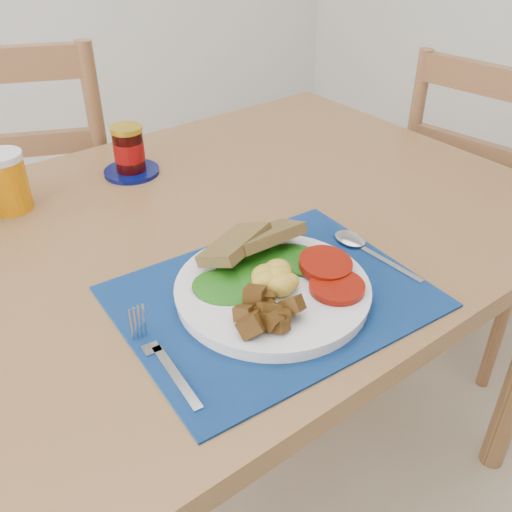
{
  "coord_description": "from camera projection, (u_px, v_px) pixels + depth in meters",
  "views": [
    {
      "loc": [
        -0.42,
        -0.56,
        1.28
      ],
      "look_at": [
        0.01,
        -0.0,
        0.8
      ],
      "focal_mm": 40.0,
      "sensor_mm": 36.0,
      "label": 1
    }
  ],
  "objects": [
    {
      "name": "fork",
      "position": [
        160.0,
        359.0,
        0.74
      ],
      "size": [
        0.03,
        0.18,
        0.0
      ],
      "rotation": [
        0.0,
        0.0,
        -0.1
      ],
      "color": "#B2B5BA",
      "rests_on": "placemat"
    },
    {
      "name": "table",
      "position": [
        186.0,
        271.0,
        1.06
      ],
      "size": [
        1.4,
        0.9,
        0.75
      ],
      "color": "brown",
      "rests_on": "ground"
    },
    {
      "name": "jam_on_saucer",
      "position": [
        129.0,
        153.0,
        1.18
      ],
      "size": [
        0.12,
        0.12,
        0.1
      ],
      "color": "#040B49",
      "rests_on": "table"
    },
    {
      "name": "spoon",
      "position": [
        362.0,
        247.0,
        0.96
      ],
      "size": [
        0.04,
        0.18,
        0.01
      ],
      "rotation": [
        0.0,
        0.0,
        0.02
      ],
      "color": "#B2B5BA",
      "rests_on": "placemat"
    },
    {
      "name": "chair_far",
      "position": [
        34.0,
        183.0,
        1.51
      ],
      "size": [
        0.58,
        0.57,
        1.19
      ],
      "rotation": [
        0.0,
        0.0,
        2.71
      ],
      "color": "brown",
      "rests_on": "ground"
    },
    {
      "name": "breakfast_plate",
      "position": [
        271.0,
        288.0,
        0.84
      ],
      "size": [
        0.29,
        0.29,
        0.07
      ],
      "rotation": [
        0.0,
        0.0,
        0.21
      ],
      "color": "silver",
      "rests_on": "placemat"
    },
    {
      "name": "chair_end",
      "position": [
        483.0,
        185.0,
        1.57
      ],
      "size": [
        0.45,
        0.46,
        1.11
      ],
      "rotation": [
        0.0,
        0.0,
        1.7
      ],
      "color": "brown",
      "rests_on": "ground"
    },
    {
      "name": "placemat",
      "position": [
        272.0,
        297.0,
        0.85
      ],
      "size": [
        0.46,
        0.38,
        0.0
      ],
      "primitive_type": "cube",
      "rotation": [
        0.0,
        0.0,
        -0.07
      ],
      "color": "black",
      "rests_on": "table"
    },
    {
      "name": "juice_glass",
      "position": [
        7.0,
        183.0,
        1.05
      ],
      "size": [
        0.08,
        0.08,
        0.11
      ],
      "primitive_type": "cylinder",
      "color": "orange",
      "rests_on": "table"
    }
  ]
}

